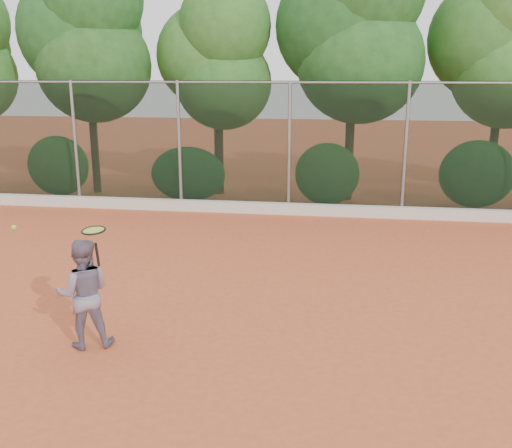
# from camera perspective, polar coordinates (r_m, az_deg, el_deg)

# --- Properties ---
(ground) EXTENTS (80.00, 80.00, 0.00)m
(ground) POSITION_cam_1_polar(r_m,az_deg,el_deg) (8.96, -0.95, -9.39)
(ground) COLOR #C9562F
(ground) RESTS_ON ground
(concrete_curb) EXTENTS (24.00, 0.20, 0.30)m
(concrete_curb) POSITION_cam_1_polar(r_m,az_deg,el_deg) (15.35, 3.19, 1.53)
(concrete_curb) COLOR beige
(concrete_curb) RESTS_ON ground
(tennis_player) EXTENTS (0.91, 0.81, 1.54)m
(tennis_player) POSITION_cam_1_polar(r_m,az_deg,el_deg) (8.17, -16.87, -6.68)
(tennis_player) COLOR slate
(tennis_player) RESTS_ON ground
(chainlink_fence) EXTENTS (24.09, 0.09, 3.50)m
(chainlink_fence) POSITION_cam_1_polar(r_m,az_deg,el_deg) (15.23, 3.35, 7.95)
(chainlink_fence) COLOR black
(chainlink_fence) RESTS_ON ground
(foliage_backdrop) EXTENTS (23.70, 3.63, 7.55)m
(foliage_backdrop) POSITION_cam_1_polar(r_m,az_deg,el_deg) (17.16, 2.20, 17.24)
(foliage_backdrop) COLOR #46301B
(foliage_backdrop) RESTS_ON ground
(tennis_racket) EXTENTS (0.41, 0.41, 0.55)m
(tennis_racket) POSITION_cam_1_polar(r_m,az_deg,el_deg) (7.76, -15.90, -0.89)
(tennis_racket) COLOR black
(tennis_racket) RESTS_ON ground
(tennis_ball_in_flight) EXTENTS (0.07, 0.07, 0.07)m
(tennis_ball_in_flight) POSITION_cam_1_polar(r_m,az_deg,el_deg) (8.75, -23.07, -0.31)
(tennis_ball_in_flight) COLOR #B5CD2E
(tennis_ball_in_flight) RESTS_ON ground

